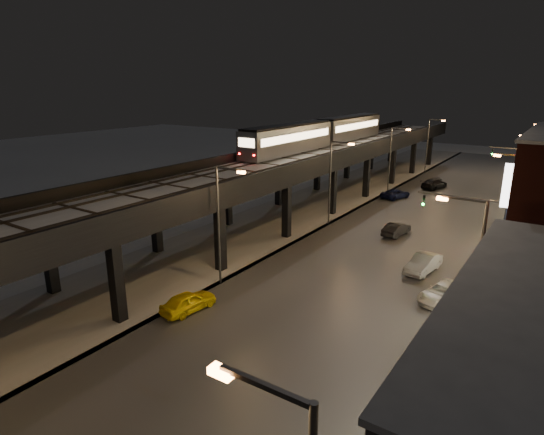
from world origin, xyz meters
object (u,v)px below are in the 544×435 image
Objects in this scene: car_near_white at (396,230)px; sign_citgo at (523,214)px; car_mid_silver at (395,194)px; car_onc_dark at (444,294)px; car_far_white at (436,182)px; subway_train at (323,132)px; car_onc_silver at (423,264)px; car_taxi at (188,302)px; car_mid_dark at (434,184)px.

sign_citgo is at bearing 133.17° from car_near_white.
car_onc_dark reaches higher than car_mid_silver.
car_mid_silver is 10.76m from car_far_white.
car_far_white is at bearing 46.03° from subway_train.
car_far_white reaches higher than car_mid_silver.
car_onc_silver is at bearing 135.11° from car_onc_dark.
car_mid_silver is at bearing -84.23° from car_taxi.
car_mid_dark reaches higher than car_taxi.
car_onc_dark is (2.69, -4.45, -0.08)m from car_onc_silver.
car_taxi is at bearing -117.93° from car_onc_silver.
car_taxi is 0.80× the size of car_mid_dark.
car_mid_silver is at bearing 122.07° from car_onc_silver.
subway_train is 12.71m from car_mid_silver.
car_taxi is at bearing -161.13° from sign_citgo.
car_mid_dark is 1.14× the size of car_onc_silver.
car_mid_silver is at bearing 118.36° from sign_citgo.
car_mid_silver is at bearing -62.52° from car_near_white.
car_onc_silver is at bearing 132.09° from car_mid_silver.
car_onc_silver is 13.69m from sign_citgo.
subway_train reaches higher than car_far_white.
car_mid_silver is at bearing 64.15° from car_far_white.
car_mid_silver is (0.90, 37.90, -0.06)m from car_taxi.
car_taxi is at bearing 73.36° from car_far_white.
car_onc_dark is (12.82, -27.09, 0.01)m from car_mid_silver.
car_onc_dark is at bearing 119.35° from car_mid_dark.
car_near_white is 9.15m from car_onc_silver.
car_taxi is 37.91m from car_mid_silver.
car_far_white is at bearing -85.20° from car_mid_silver.
subway_train is 18.33m from car_mid_dark.
subway_train is 37.50m from car_taxi.
sign_citgo is (27.00, -29.44, -0.13)m from subway_train.
car_onc_silver is (11.04, 15.26, 0.04)m from car_taxi.
subway_train reaches higher than car_onc_dark.
car_onc_dark is (22.69, -24.79, -7.67)m from subway_train.
subway_train reaches higher than car_mid_dark.
subway_train is 29.52m from car_onc_silver.
car_onc_silver reaches higher than car_near_white.
car_onc_silver is at bearing 130.15° from car_near_white.
car_far_white is 0.39× the size of sign_citgo.
car_far_white reaches higher than car_taxi.
car_mid_dark is at bearing 111.36° from car_onc_silver.
car_far_white is (3.36, 48.38, 0.03)m from car_taxi.
car_taxi is 18.83m from car_onc_silver.
sign_citgo is at bearing 123.19° from car_mid_dark.
car_onc_silver is (7.48, -31.37, -0.01)m from car_mid_dark.
car_mid_silver is 9.13m from car_mid_dark.
car_mid_silver is 0.90× the size of car_mid_dark.
sign_citgo is at bearing 96.50° from car_far_white.
car_taxi is (8.96, -35.60, -7.62)m from subway_train.
car_taxi is 48.49m from car_far_white.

